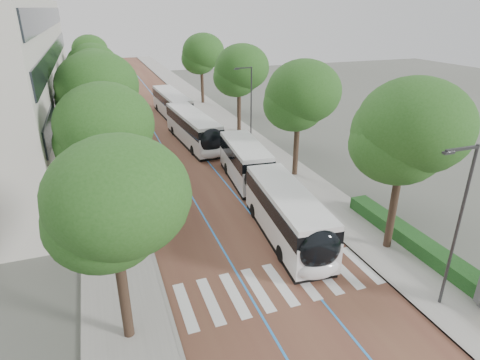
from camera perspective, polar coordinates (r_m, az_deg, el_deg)
The scene contains 18 objects.
ground at distance 20.81m, azimuth 6.40°, elevation -16.23°, with size 160.00×160.00×0.00m, color #51544C.
road at distance 56.31m, azimuth -11.89°, elevation 9.24°, with size 11.00×140.00×0.02m, color brown.
sidewalk_left at distance 55.79m, azimuth -19.58°, elevation 8.32°, with size 4.00×140.00×0.12m, color gray.
sidewalk_right at distance 57.78m, azimuth -4.44°, elevation 10.07°, with size 4.00×140.00×0.12m, color gray.
kerb_left at distance 55.82m, azimuth -17.62°, elevation 8.58°, with size 0.20×140.00×0.14m, color gray.
kerb_right at distance 57.32m, azimuth -6.29°, elevation 9.89°, with size 0.20×140.00×0.14m, color gray.
zebra_crossing at distance 21.56m, azimuth 5.70°, elevation -14.49°, with size 10.55×3.60×0.01m.
lane_line_left at distance 56.11m, azimuth -13.52°, elevation 9.06°, with size 0.12×126.00×0.01m, color #2A7FD4.
lane_line_right at distance 56.54m, azimuth -10.27°, elevation 9.44°, with size 0.12×126.00×0.01m, color #2A7FD4.
hedge at distance 25.29m, azimuth 25.58°, elevation -9.35°, with size 1.20×14.00×0.80m, color #143A16.
streetlight_near at distance 19.92m, azimuth 28.50°, elevation -4.64°, with size 1.82×0.20×8.00m.
streetlight_far at distance 39.78m, azimuth 1.36°, elevation 11.12°, with size 1.82×0.20×8.00m.
lamp_post_left at distance 24.05m, azimuth -15.04°, elevation 0.27°, with size 0.14×0.14×8.00m, color #323335.
trees_left at distance 40.26m, azimuth -20.14°, elevation 12.47°, with size 6.19×60.40×9.84m.
trees_right at distance 39.81m, azimuth 2.88°, elevation 13.94°, with size 5.99×47.98×9.49m.
lead_bus at distance 27.81m, azimuth 3.84°, elevation -1.35°, with size 4.12×18.54×3.20m.
bus_queued_0 at distance 42.05m, azimuth -6.56°, elevation 7.15°, with size 3.28×12.53×3.20m.
bus_queued_1 at distance 53.30m, azimuth -9.55°, elevation 10.42°, with size 3.07×12.50×3.20m.
Camera 1 is at (-7.54, -14.22, 13.19)m, focal length 30.00 mm.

